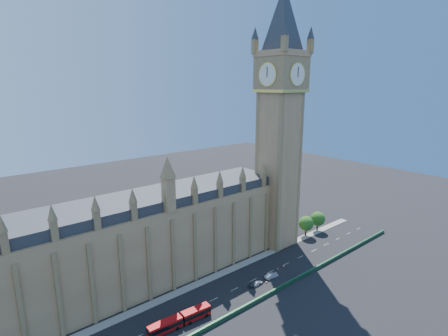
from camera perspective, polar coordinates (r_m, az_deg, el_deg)
ground at (r=110.18m, az=0.05°, el=-19.91°), size 400.00×400.00×0.00m
palace_westminster at (r=109.11m, az=-18.17°, el=-12.63°), size 120.00×20.00×28.00m
elizabeth_tower at (r=128.93m, az=9.19°, el=10.59°), size 20.59×20.59×105.00m
bridge_parapet at (r=104.31m, az=3.48°, el=-21.69°), size 160.00×0.60×1.20m
kerb_north at (r=116.45m, az=-3.11°, el=-17.88°), size 160.00×3.00×0.16m
tree_east_near at (r=148.06m, az=13.29°, el=-8.73°), size 6.00×6.00×8.50m
tree_east_far at (r=154.17m, az=15.10°, el=-7.93°), size 6.00×6.00×8.50m
red_bus at (r=98.63m, az=-7.22°, el=-23.42°), size 17.72×4.03×2.99m
car_grey at (r=113.92m, az=4.97°, el=-18.33°), size 4.28×2.10×1.40m
car_silver at (r=118.47m, az=7.76°, el=-17.02°), size 4.84×2.21×1.54m
car_white at (r=114.54m, az=5.45°, el=-18.20°), size 4.30×1.99×1.22m
cone_a at (r=115.82m, az=6.95°, el=-17.99°), size 0.59×0.59×0.77m
cone_b at (r=120.94m, az=8.52°, el=-16.59°), size 0.60×0.60×0.74m
cone_c at (r=123.45m, az=8.79°, el=-15.95°), size 0.44×0.44×0.65m
cone_d at (r=125.34m, az=9.70°, el=-15.48°), size 0.49×0.49×0.76m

